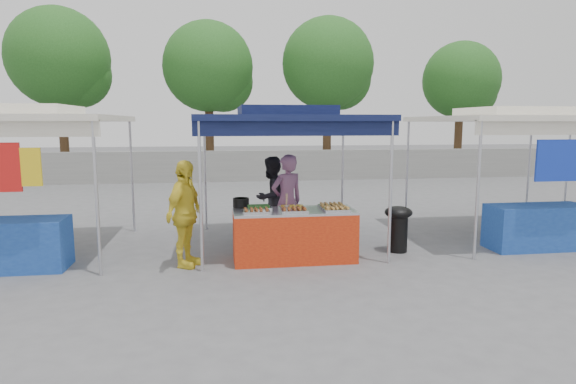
{
  "coord_description": "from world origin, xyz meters",
  "views": [
    {
      "loc": [
        -1.24,
        -7.8,
        2.27
      ],
      "look_at": [
        0.0,
        0.6,
        1.05
      ],
      "focal_mm": 30.0,
      "sensor_mm": 36.0,
      "label": 1
    }
  ],
  "objects": [
    {
      "name": "food_tray_br",
      "position": [
        0.65,
        -0.01,
        0.88
      ],
      "size": [
        0.42,
        0.3,
        0.07
      ],
      "color": "silver",
      "rests_on": "vendor_table"
    },
    {
      "name": "tree_1",
      "position": [
        -1.4,
        13.36,
        4.46
      ],
      "size": [
        3.8,
        3.8,
        6.52
      ],
      "color": "#442D1A",
      "rests_on": "ground_plane"
    },
    {
      "name": "crate_right",
      "position": [
        0.35,
        0.41,
        0.15
      ],
      "size": [
        0.5,
        0.35,
        0.3
      ],
      "primitive_type": "cube",
      "color": "#1432AA",
      "rests_on": "ground_plane"
    },
    {
      "name": "vendor_table",
      "position": [
        0.0,
        -0.1,
        0.43
      ],
      "size": [
        2.0,
        0.8,
        0.85
      ],
      "color": "red",
      "rests_on": "ground_plane"
    },
    {
      "name": "tree_2",
      "position": [
        3.69,
        12.98,
        4.62
      ],
      "size": [
        3.93,
        3.93,
        6.76
      ],
      "color": "#442D1A",
      "rests_on": "ground_plane"
    },
    {
      "name": "tree_0",
      "position": [
        -7.31,
        13.23,
        4.69
      ],
      "size": [
        3.99,
        3.99,
        6.86
      ],
      "color": "#442D1A",
      "rests_on": "ground_plane"
    },
    {
      "name": "neighbor_stall_left",
      "position": [
        -4.5,
        0.57,
        1.6
      ],
      "size": [
        3.2,
        3.2,
        2.57
      ],
      "color": "silver",
      "rests_on": "ground_plane"
    },
    {
      "name": "food_tray_fr",
      "position": [
        0.65,
        -0.34,
        0.88
      ],
      "size": [
        0.42,
        0.3,
        0.07
      ],
      "color": "silver",
      "rests_on": "vendor_table"
    },
    {
      "name": "neighbor_stall_right",
      "position": [
        4.5,
        0.57,
        1.6
      ],
      "size": [
        3.2,
        3.2,
        2.57
      ],
      "color": "silver",
      "rests_on": "ground_plane"
    },
    {
      "name": "main_canopy",
      "position": [
        0.0,
        0.97,
        2.37
      ],
      "size": [
        3.2,
        3.2,
        2.57
      ],
      "color": "silver",
      "rests_on": "ground_plane"
    },
    {
      "name": "skewer_cup",
      "position": [
        -0.14,
        -0.25,
        0.9
      ],
      "size": [
        0.08,
        0.08,
        0.1
      ],
      "primitive_type": "cylinder",
      "color": "silver",
      "rests_on": "vendor_table"
    },
    {
      "name": "customer_person",
      "position": [
        -1.76,
        -0.2,
        0.85
      ],
      "size": [
        0.79,
        1.08,
        1.7
      ],
      "primitive_type": "imported",
      "rotation": [
        0.0,
        0.0,
        1.14
      ],
      "color": "yellow",
      "rests_on": "ground_plane"
    },
    {
      "name": "food_tray_fl",
      "position": [
        -0.64,
        -0.33,
        0.88
      ],
      "size": [
        0.42,
        0.3,
        0.07
      ],
      "color": "silver",
      "rests_on": "vendor_table"
    },
    {
      "name": "crate_left",
      "position": [
        -0.33,
        0.49,
        0.14
      ],
      "size": [
        0.46,
        0.32,
        0.27
      ],
      "primitive_type": "cube",
      "color": "#1432AA",
      "rests_on": "ground_plane"
    },
    {
      "name": "crate_stacked",
      "position": [
        0.35,
        0.41,
        0.45
      ],
      "size": [
        0.49,
        0.35,
        0.3
      ],
      "primitive_type": "cube",
      "color": "#1432AA",
      "rests_on": "crate_right"
    },
    {
      "name": "tree_3",
      "position": [
        9.99,
        13.28,
        4.06
      ],
      "size": [
        3.52,
        3.46,
        5.94
      ],
      "color": "#442D1A",
      "rests_on": "ground_plane"
    },
    {
      "name": "back_wall",
      "position": [
        0.0,
        11.0,
        0.6
      ],
      "size": [
        40.0,
        0.25,
        1.2
      ],
      "primitive_type": "cube",
      "color": "gray",
      "rests_on": "ground_plane"
    },
    {
      "name": "cooking_pot",
      "position": [
        -0.85,
        0.29,
        0.93
      ],
      "size": [
        0.27,
        0.27,
        0.16
      ],
      "primitive_type": "cylinder",
      "color": "black",
      "rests_on": "vendor_table"
    },
    {
      "name": "food_tray_bm",
      "position": [
        -0.03,
        -0.04,
        0.88
      ],
      "size": [
        0.42,
        0.3,
        0.07
      ],
      "color": "silver",
      "rests_on": "vendor_table"
    },
    {
      "name": "food_tray_bl",
      "position": [
        -0.58,
        0.0,
        0.88
      ],
      "size": [
        0.42,
        0.3,
        0.07
      ],
      "color": "silver",
      "rests_on": "vendor_table"
    },
    {
      "name": "wok_burner",
      "position": [
        1.91,
        0.17,
        0.49
      ],
      "size": [
        0.49,
        0.49,
        0.82
      ],
      "rotation": [
        0.0,
        0.0,
        0.07
      ],
      "color": "black",
      "rests_on": "ground_plane"
    },
    {
      "name": "helper_man",
      "position": [
        -0.2,
        1.56,
        0.81
      ],
      "size": [
        0.99,
        0.99,
        1.62
      ],
      "primitive_type": "imported",
      "rotation": [
        0.0,
        0.0,
        3.91
      ],
      "color": "black",
      "rests_on": "ground_plane"
    },
    {
      "name": "food_tray_fm",
      "position": [
        -0.04,
        -0.34,
        0.88
      ],
      "size": [
        0.42,
        0.3,
        0.07
      ],
      "color": "silver",
      "rests_on": "vendor_table"
    },
    {
      "name": "ground_plane",
      "position": [
        0.0,
        0.0,
        0.0
      ],
      "size": [
        80.0,
        80.0,
        0.0
      ],
      "primitive_type": "plane",
      "color": "#5E5E60"
    },
    {
      "name": "vendor_woman",
      "position": [
        -0.01,
        0.69,
        0.86
      ],
      "size": [
        0.74,
        0.62,
        1.72
      ],
      "primitive_type": "imported",
      "rotation": [
        0.0,
        0.0,
        3.54
      ],
      "color": "#8F5B82",
      "rests_on": "ground_plane"
    }
  ]
}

